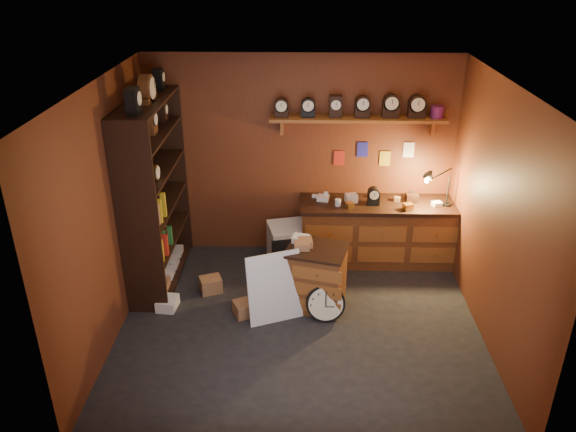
{
  "coord_description": "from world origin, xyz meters",
  "views": [
    {
      "loc": [
        -0.01,
        -5.2,
        3.85
      ],
      "look_at": [
        -0.14,
        0.35,
        1.19
      ],
      "focal_mm": 35.0,
      "sensor_mm": 36.0,
      "label": 1
    }
  ],
  "objects_px": {
    "low_cabinet": "(316,275)",
    "big_round_clock": "(326,303)",
    "workbench": "(379,229)",
    "shelving_unit": "(152,187)"
  },
  "relations": [
    {
      "from": "shelving_unit",
      "to": "workbench",
      "type": "height_order",
      "value": "shelving_unit"
    },
    {
      "from": "low_cabinet",
      "to": "shelving_unit",
      "type": "bearing_deg",
      "value": 178.16
    },
    {
      "from": "low_cabinet",
      "to": "workbench",
      "type": "bearing_deg",
      "value": 66.39
    },
    {
      "from": "shelving_unit",
      "to": "big_round_clock",
      "type": "height_order",
      "value": "shelving_unit"
    },
    {
      "from": "low_cabinet",
      "to": "big_round_clock",
      "type": "distance_m",
      "value": 0.36
    },
    {
      "from": "workbench",
      "to": "big_round_clock",
      "type": "xyz_separation_m",
      "value": [
        -0.76,
        -1.38,
        -0.25
      ]
    },
    {
      "from": "workbench",
      "to": "big_round_clock",
      "type": "distance_m",
      "value": 1.59
    },
    {
      "from": "shelving_unit",
      "to": "low_cabinet",
      "type": "bearing_deg",
      "value": -16.67
    },
    {
      "from": "workbench",
      "to": "big_round_clock",
      "type": "relative_size",
      "value": 4.72
    },
    {
      "from": "workbench",
      "to": "low_cabinet",
      "type": "relative_size",
      "value": 2.48
    }
  ]
}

